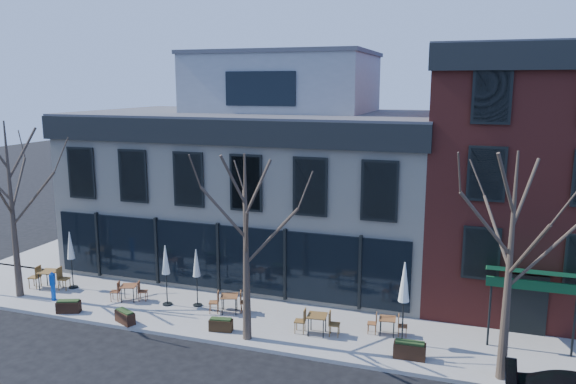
% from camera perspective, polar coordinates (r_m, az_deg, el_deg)
% --- Properties ---
extents(ground, '(120.00, 120.00, 0.00)m').
position_cam_1_polar(ground, '(26.46, -6.90, -10.47)').
color(ground, black).
rests_on(ground, ground).
extents(sidewalk_front, '(33.50, 4.70, 0.15)m').
position_cam_1_polar(sidewalk_front, '(23.41, -1.87, -13.13)').
color(sidewalk_front, gray).
rests_on(sidewalk_front, ground).
extents(sidewalk_side, '(4.50, 12.00, 0.15)m').
position_cam_1_polar(sidewalk_side, '(37.03, -18.70, -4.60)').
color(sidewalk_side, gray).
rests_on(sidewalk_side, ground).
extents(corner_building, '(18.39, 10.39, 11.10)m').
position_cam_1_polar(corner_building, '(29.67, -2.74, 1.42)').
color(corner_building, beige).
rests_on(corner_building, ground).
extents(red_brick_building, '(8.20, 11.78, 11.18)m').
position_cam_1_polar(red_brick_building, '(27.49, 23.11, 1.72)').
color(red_brick_building, maroon).
rests_on(red_brick_building, ground).
extents(tree_corner, '(3.93, 3.98, 7.92)m').
position_cam_1_polar(tree_corner, '(27.59, -26.23, -1.44)').
color(tree_corner, '#382B21').
rests_on(tree_corner, sidewalk_front).
extents(tree_mid, '(3.50, 3.55, 7.04)m').
position_cam_1_polar(tree_mid, '(20.68, -4.27, -5.46)').
color(tree_mid, '#382B21').
rests_on(tree_mid, sidewalk_front).
extents(tree_right, '(3.72, 3.77, 7.48)m').
position_cam_1_polar(tree_right, '(19.11, 21.61, -6.90)').
color(tree_right, '#382B21').
rests_on(tree_right, sidewalk_front).
extents(call_box, '(0.28, 0.26, 1.31)m').
position_cam_1_polar(call_box, '(27.28, -22.79, -8.72)').
color(call_box, '#0D44AF').
rests_on(call_box, sidewalk_front).
extents(cafe_set_0, '(2.06, 0.93, 1.06)m').
position_cam_1_polar(cafe_set_0, '(28.87, -23.10, -7.99)').
color(cafe_set_0, brown).
rests_on(cafe_set_0, sidewalk_front).
extents(cafe_set_1, '(1.69, 0.94, 0.87)m').
position_cam_1_polar(cafe_set_1, '(26.19, -15.86, -9.65)').
color(cafe_set_1, brown).
rests_on(cafe_set_1, sidewalk_front).
extents(cafe_set_3, '(1.80, 0.99, 0.93)m').
position_cam_1_polar(cafe_set_3, '(24.11, -5.96, -11.03)').
color(cafe_set_3, brown).
rests_on(cafe_set_3, sidewalk_front).
extents(cafe_set_4, '(1.83, 0.79, 0.95)m').
position_cam_1_polar(cafe_set_4, '(22.10, 2.97, -13.06)').
color(cafe_set_4, brown).
rests_on(cafe_set_4, sidewalk_front).
extents(cafe_set_5, '(1.58, 0.69, 0.82)m').
position_cam_1_polar(cafe_set_5, '(22.39, 10.05, -13.08)').
color(cafe_set_5, brown).
rests_on(cafe_set_5, sidewalk_front).
extents(umbrella_0, '(0.44, 0.44, 2.72)m').
position_cam_1_polar(umbrella_0, '(28.16, -21.23, -5.38)').
color(umbrella_0, black).
rests_on(umbrella_0, sidewalk_front).
extents(umbrella_1, '(0.43, 0.43, 2.68)m').
position_cam_1_polar(umbrella_1, '(24.86, -12.32, -7.08)').
color(umbrella_1, black).
rests_on(umbrella_1, sidewalk_front).
extents(umbrella_2, '(0.41, 0.41, 2.54)m').
position_cam_1_polar(umbrella_2, '(24.54, -9.29, -7.45)').
color(umbrella_2, black).
rests_on(umbrella_2, sidewalk_front).
extents(umbrella_4, '(0.50, 0.50, 3.15)m').
position_cam_1_polar(umbrella_4, '(21.10, 11.71, -9.40)').
color(umbrella_4, black).
rests_on(umbrella_4, sidewalk_front).
extents(planter_0, '(1.04, 0.71, 0.54)m').
position_cam_1_polar(planter_0, '(25.79, -21.40, -10.76)').
color(planter_0, black).
rests_on(planter_0, sidewalk_front).
extents(planter_1, '(1.03, 0.74, 0.54)m').
position_cam_1_polar(planter_1, '(24.01, -16.23, -12.06)').
color(planter_1, '#331C11').
rests_on(planter_1, sidewalk_front).
extents(planter_2, '(0.96, 0.52, 0.51)m').
position_cam_1_polar(planter_2, '(22.59, -6.83, -13.22)').
color(planter_2, black).
rests_on(planter_2, sidewalk_front).
extents(planter_3, '(1.12, 0.48, 0.62)m').
position_cam_1_polar(planter_3, '(20.85, 12.25, -15.40)').
color(planter_3, black).
rests_on(planter_3, sidewalk_front).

